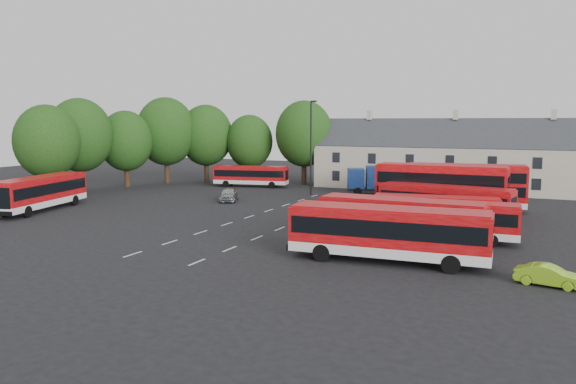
{
  "coord_description": "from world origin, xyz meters",
  "views": [
    {
      "loc": [
        24.22,
        -42.47,
        8.66
      ],
      "look_at": [
        2.93,
        4.11,
        2.2
      ],
      "focal_mm": 35.0,
      "sensor_mm": 36.0,
      "label": 1
    }
  ],
  "objects_px": {
    "bus_row_a": "(388,230)",
    "bus_dd_south": "(440,187)",
    "bus_west": "(40,190)",
    "lamppost": "(311,145)",
    "box_truck": "(381,179)",
    "silver_car": "(229,194)",
    "lime_car": "(549,276)"
  },
  "relations": [
    {
      "from": "bus_west",
      "to": "lime_car",
      "type": "relative_size",
      "value": 3.54
    },
    {
      "from": "bus_dd_south",
      "to": "bus_west",
      "type": "height_order",
      "value": "bus_dd_south"
    },
    {
      "from": "bus_west",
      "to": "box_truck",
      "type": "xyz_separation_m",
      "value": [
        26.94,
        25.63,
        -0.11
      ]
    },
    {
      "from": "bus_dd_south",
      "to": "silver_car",
      "type": "relative_size",
      "value": 2.69
    },
    {
      "from": "silver_car",
      "to": "lime_car",
      "type": "height_order",
      "value": "silver_car"
    },
    {
      "from": "bus_row_a",
      "to": "bus_dd_south",
      "type": "bearing_deg",
      "value": 86.7
    },
    {
      "from": "bus_dd_south",
      "to": "lime_car",
      "type": "bearing_deg",
      "value": -63.78
    },
    {
      "from": "bus_row_a",
      "to": "bus_west",
      "type": "distance_m",
      "value": 36.39
    },
    {
      "from": "box_truck",
      "to": "silver_car",
      "type": "distance_m",
      "value": 18.39
    },
    {
      "from": "box_truck",
      "to": "lime_car",
      "type": "bearing_deg",
      "value": -82.56
    },
    {
      "from": "silver_car",
      "to": "bus_dd_south",
      "type": "bearing_deg",
      "value": -24.64
    },
    {
      "from": "bus_dd_south",
      "to": "bus_west",
      "type": "distance_m",
      "value": 38.14
    },
    {
      "from": "lime_car",
      "to": "bus_row_a",
      "type": "bearing_deg",
      "value": 90.74
    },
    {
      "from": "bus_west",
      "to": "lamppost",
      "type": "xyz_separation_m",
      "value": [
        19.42,
        21.97,
        3.9
      ]
    },
    {
      "from": "bus_row_a",
      "to": "silver_car",
      "type": "distance_m",
      "value": 29.79
    },
    {
      "from": "box_truck",
      "to": "lime_car",
      "type": "xyz_separation_m",
      "value": [
        18.01,
        -32.79,
        -1.33
      ]
    },
    {
      "from": "lime_car",
      "to": "lamppost",
      "type": "distance_m",
      "value": 39.1
    },
    {
      "from": "bus_west",
      "to": "lamppost",
      "type": "bearing_deg",
      "value": -54.75
    },
    {
      "from": "lime_car",
      "to": "silver_car",
      "type": "bearing_deg",
      "value": 66.07
    },
    {
      "from": "box_truck",
      "to": "lamppost",
      "type": "xyz_separation_m",
      "value": [
        -7.52,
        -3.66,
        4.01
      ]
    },
    {
      "from": "bus_row_a",
      "to": "box_truck",
      "type": "bearing_deg",
      "value": 102.66
    },
    {
      "from": "bus_row_a",
      "to": "lamppost",
      "type": "height_order",
      "value": "lamppost"
    },
    {
      "from": "bus_dd_south",
      "to": "lime_car",
      "type": "xyz_separation_m",
      "value": [
        9.02,
        -19.96,
        -2.14
      ]
    },
    {
      "from": "bus_row_a",
      "to": "bus_dd_south",
      "type": "height_order",
      "value": "bus_dd_south"
    },
    {
      "from": "box_truck",
      "to": "bus_west",
      "type": "bearing_deg",
      "value": -157.76
    },
    {
      "from": "bus_row_a",
      "to": "bus_west",
      "type": "height_order",
      "value": "bus_row_a"
    },
    {
      "from": "silver_car",
      "to": "lamppost",
      "type": "relative_size",
      "value": 0.39
    },
    {
      "from": "silver_car",
      "to": "lime_car",
      "type": "distance_m",
      "value": 37.81
    },
    {
      "from": "bus_row_a",
      "to": "bus_dd_south",
      "type": "distance_m",
      "value": 18.65
    },
    {
      "from": "bus_row_a",
      "to": "lime_car",
      "type": "bearing_deg",
      "value": -11.56
    },
    {
      "from": "bus_row_a",
      "to": "lime_car",
      "type": "relative_size",
      "value": 3.59
    },
    {
      "from": "bus_dd_south",
      "to": "bus_west",
      "type": "xyz_separation_m",
      "value": [
        -35.93,
        -12.79,
        -0.7
      ]
    }
  ]
}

